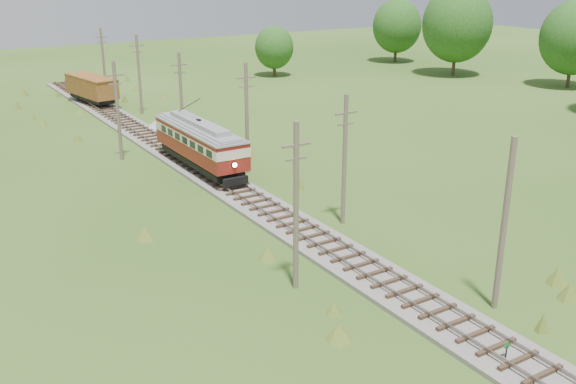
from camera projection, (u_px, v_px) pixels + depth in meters
ground at (537, 379)px, 26.44m from camera, size 260.00×260.00×0.00m
railbed_main at (197, 167)px, 53.63m from camera, size 3.60×96.00×0.57m
switch_marker at (507, 350)px, 27.33m from camera, size 0.45×0.06×1.08m
streetcar at (200, 141)px, 52.19m from camera, size 2.89×12.46×5.68m
gondola at (92, 88)px, 77.64m from camera, size 4.33×9.26×2.96m
gravel_pile at (163, 123)px, 66.70m from camera, size 3.63×3.85×1.32m
utility_pole_r_1 at (504, 226)px, 30.52m from camera, size 0.30×0.30×8.80m
utility_pole_r_2 at (345, 159)px, 41.03m from camera, size 1.60×0.30×8.60m
utility_pole_r_3 at (247, 117)px, 51.33m from camera, size 1.60×0.30×9.00m
utility_pole_r_4 at (181, 95)px, 61.76m from camera, size 1.60×0.30×8.40m
utility_pole_r_5 at (139, 74)px, 72.29m from camera, size 1.60×0.30×8.90m
utility_pole_r_6 at (103, 61)px, 82.65m from camera, size 1.60×0.30×8.70m
utility_pole_l_a at (296, 206)px, 32.43m from camera, size 1.60×0.30×9.00m
utility_pole_l_b at (118, 110)px, 54.80m from camera, size 1.60×0.30×8.60m
tree_right_3 at (574, 38)px, 87.61m from camera, size 9.24×9.24×11.90m
tree_right_4 at (457, 24)px, 97.15m from camera, size 10.50×10.50×13.53m
tree_right_5 at (397, 26)px, 111.48m from camera, size 8.40×8.40×10.82m
tree_mid_b at (274, 48)px, 97.60m from camera, size 5.88×5.88×7.57m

